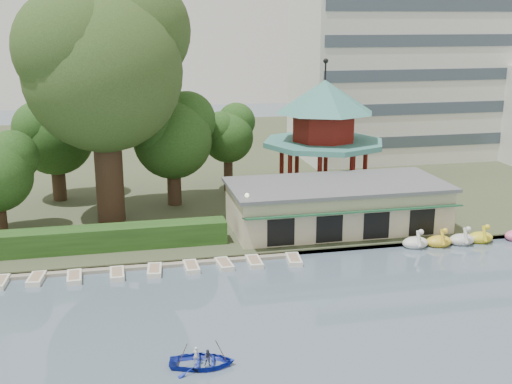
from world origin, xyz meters
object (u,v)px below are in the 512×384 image
object	(u,v)px
boathouse	(337,205)
pavilion	(324,127)
dock	(71,270)
big_tree	(104,59)
rowboat_with_passengers	(202,358)

from	to	relation	value
boathouse	pavilion	distance (m)	11.43
dock	big_tree	bearing A→B (deg)	73.88
pavilion	boathouse	bearing A→B (deg)	-101.28
rowboat_with_passengers	pavilion	bearing A→B (deg)	61.26
boathouse	rowboat_with_passengers	distance (m)	24.67
dock	rowboat_with_passengers	xyz separation A→B (m)	(7.57, -15.15, 0.38)
pavilion	big_tree	xyz separation A→B (m)	(-20.82, -3.78, 7.06)
dock	big_tree	distance (m)	18.43
dock	pavilion	world-z (taller)	pavilion
dock	pavilion	distance (m)	29.14
pavilion	big_tree	world-z (taller)	big_tree
boathouse	big_tree	bearing A→B (deg)	161.64
dock	boathouse	xyz separation A→B (m)	(22.00, 4.77, 2.25)
boathouse	pavilion	bearing A→B (deg)	78.72
big_tree	rowboat_with_passengers	xyz separation A→B (m)	(4.39, -26.17, -14.04)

